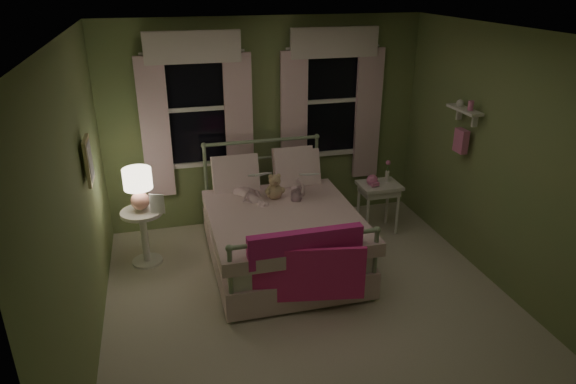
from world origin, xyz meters
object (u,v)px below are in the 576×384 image
object	(u,v)px
nightstand_left	(144,230)
bed	(281,232)
teddy_bear	(275,188)
nightstand_right	(379,191)
child_left	(247,171)
child_right	(295,172)
table_lamp	(138,185)

from	to	relation	value
nightstand_left	bed	bearing A→B (deg)	-13.24
teddy_bear	nightstand_right	xyz separation A→B (m)	(1.37, 0.15, -0.24)
bed	child_left	xyz separation A→B (m)	(-0.29, 0.43, 0.59)
nightstand_right	bed	bearing A→B (deg)	-162.88
nightstand_left	child_left	bearing A→B (deg)	3.89
child_left	child_right	distance (m)	0.56
child_right	teddy_bear	bearing A→B (deg)	44.04
child_right	nightstand_right	distance (m)	1.14
table_lamp	nightstand_left	bearing A→B (deg)	0.00
child_right	table_lamp	distance (m)	1.77
child_right	teddy_bear	world-z (taller)	child_right
child_right	table_lamp	world-z (taller)	child_right
nightstand_left	table_lamp	size ratio (longest dim) A/B	1.37
child_left	table_lamp	bearing A→B (deg)	-14.78
bed	child_right	distance (m)	0.74
child_right	nightstand_left	world-z (taller)	child_right
child_left	teddy_bear	distance (m)	0.37
teddy_bear	table_lamp	world-z (taller)	table_lamp
table_lamp	bed	bearing A→B (deg)	-13.24
child_left	nightstand_right	world-z (taller)	child_left
teddy_bear	child_left	bearing A→B (deg)	150.50
child_left	table_lamp	xyz separation A→B (m)	(-1.20, -0.08, -0.02)
bed	nightstand_left	distance (m)	1.53
nightstand_right	table_lamp	bearing A→B (deg)	-178.62
bed	child_left	distance (m)	0.79
bed	child_right	bearing A→B (deg)	57.61
child_right	nightstand_left	bearing A→B (deg)	17.20
teddy_bear	nightstand_right	size ratio (longest dim) A/B	0.49
child_right	teddy_bear	xyz separation A→B (m)	(-0.28, -0.16, -0.11)
bed	nightstand_left	size ratio (longest dim) A/B	3.13
child_right	nightstand_left	xyz separation A→B (m)	(-1.76, -0.08, -0.48)
nightstand_left	child_right	bearing A→B (deg)	2.66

